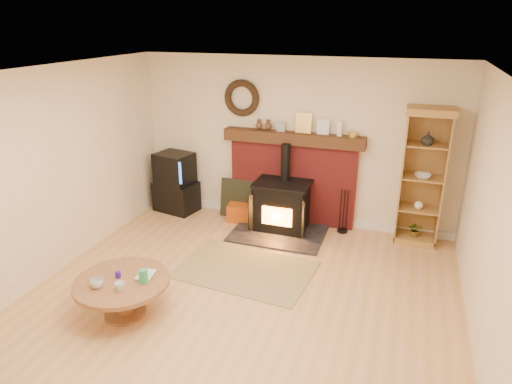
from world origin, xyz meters
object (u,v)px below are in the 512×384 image
(tv_unit, at_px, (176,183))
(curio_cabinet, at_px, (422,177))
(wood_stove, at_px, (282,207))
(coffee_table, at_px, (122,287))

(tv_unit, distance_m, curio_cabinet, 3.94)
(tv_unit, bearing_deg, curio_cabinet, 1.28)
(wood_stove, height_order, coffee_table, wood_stove)
(curio_cabinet, distance_m, coffee_table, 4.29)
(tv_unit, xyz_separation_m, coffee_table, (0.85, -2.86, -0.13))
(tv_unit, height_order, coffee_table, tv_unit)
(curio_cabinet, bearing_deg, coffee_table, -135.97)
(wood_stove, relative_size, tv_unit, 1.38)
(tv_unit, distance_m, coffee_table, 2.99)
(wood_stove, distance_m, curio_cabinet, 2.09)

